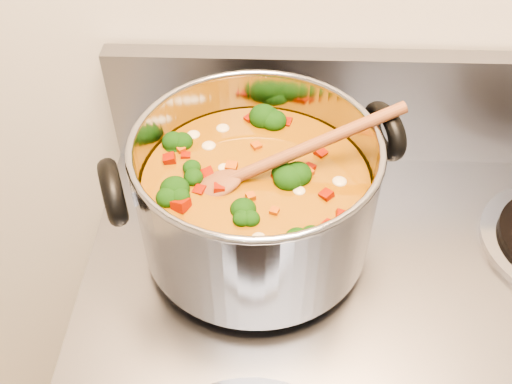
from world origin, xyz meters
TOP-DOWN VIEW (x-y plane):
  - stockpot at (-0.26, 1.30)m, footprint 0.33×0.27m
  - wooden_spoon at (-0.25, 1.31)m, footprint 0.24×0.09m
  - cooktop_crumbs at (-0.39, 1.29)m, footprint 0.10×0.26m

SIDE VIEW (x-z plane):
  - cooktop_crumbs at x=-0.39m, z-range 0.92..0.93m
  - stockpot at x=-0.26m, z-range 0.92..1.08m
  - wooden_spoon at x=-0.25m, z-range 1.00..1.09m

